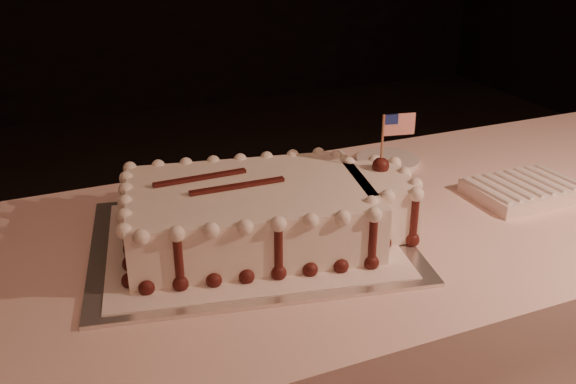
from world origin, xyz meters
name	(u,v)px	position (x,y,z in m)	size (l,w,h in m)	color
banquet_table	(302,378)	(0.00, 0.60, 0.38)	(2.40, 0.80, 0.75)	#FFD2C5
cake_board	(251,241)	(-0.11, 0.60, 0.75)	(0.61, 0.46, 0.01)	silver
doily	(251,238)	(-0.11, 0.60, 0.76)	(0.55, 0.41, 0.00)	white
sheet_cake	(266,211)	(-0.08, 0.60, 0.81)	(0.60, 0.41, 0.23)	white
napkin_stack	(523,190)	(0.53, 0.56, 0.77)	(0.23, 0.17, 0.04)	white
side_plate	(388,160)	(0.36, 0.86, 0.76)	(0.16, 0.16, 0.01)	white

